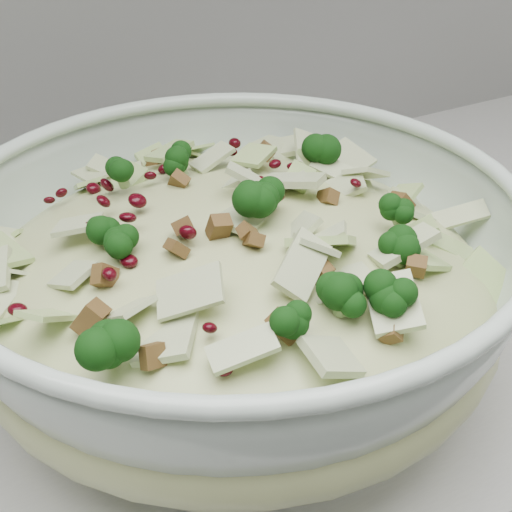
% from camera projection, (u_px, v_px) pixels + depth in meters
% --- Properties ---
extents(mixing_bowl, '(0.53, 0.53, 0.17)m').
position_uv_depth(mixing_bowl, '(236.00, 288.00, 0.53)').
color(mixing_bowl, '#B3C5B7').
rests_on(mixing_bowl, counter).
extents(salad, '(0.38, 0.38, 0.17)m').
position_uv_depth(salad, '(235.00, 258.00, 0.51)').
color(salad, '#C2C889').
rests_on(salad, mixing_bowl).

